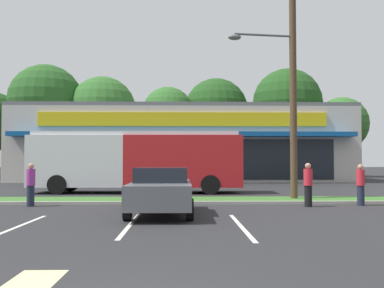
# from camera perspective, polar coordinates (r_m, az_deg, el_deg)

# --- Properties ---
(grass_median) EXTENTS (56.00, 2.20, 0.12)m
(grass_median) POSITION_cam_1_polar(r_m,az_deg,el_deg) (18.90, -3.96, -7.21)
(grass_median) COLOR #386B28
(grass_median) RESTS_ON ground_plane
(curb_lip) EXTENTS (56.00, 0.24, 0.12)m
(curb_lip) POSITION_cam_1_polar(r_m,az_deg,el_deg) (17.69, -4.15, -7.55)
(curb_lip) COLOR #99968C
(curb_lip) RESTS_ON ground_plane
(parking_stripe_0) EXTENTS (0.12, 4.80, 0.01)m
(parking_stripe_0) POSITION_cam_1_polar(r_m,az_deg,el_deg) (12.48, -21.67, -9.91)
(parking_stripe_0) COLOR silver
(parking_stripe_0) RESTS_ON ground_plane
(parking_stripe_1) EXTENTS (0.12, 4.80, 0.01)m
(parking_stripe_1) POSITION_cam_1_polar(r_m,az_deg,el_deg) (12.25, -7.94, -10.19)
(parking_stripe_1) COLOR silver
(parking_stripe_1) RESTS_ON ground_plane
(parking_stripe_2) EXTENTS (0.12, 4.80, 0.01)m
(parking_stripe_2) POSITION_cam_1_polar(r_m,az_deg,el_deg) (11.89, 6.31, -10.44)
(parking_stripe_2) COLOR silver
(parking_stripe_2) RESTS_ON ground_plane
(lot_arrow) EXTENTS (0.70, 1.60, 0.01)m
(lot_arrow) POSITION_cam_1_polar(r_m,az_deg,el_deg) (6.83, -20.20, -16.55)
(lot_arrow) COLOR beige
(lot_arrow) RESTS_ON ground_plane
(storefront_building) EXTENTS (28.42, 11.74, 6.40)m
(storefront_building) POSITION_cam_1_polar(r_m,az_deg,el_deg) (40.04, -1.17, -0.06)
(storefront_building) COLOR #BCB7AD
(storefront_building) RESTS_ON ground_plane
(tree_left) EXTENTS (7.94, 7.94, 12.03)m
(tree_left) POSITION_cam_1_polar(r_m,az_deg,el_deg) (50.20, -18.27, 5.17)
(tree_left) COLOR #473323
(tree_left) RESTS_ON ground_plane
(tree_mid_left) EXTENTS (7.13, 7.13, 10.77)m
(tree_mid_left) POSITION_cam_1_polar(r_m,az_deg,el_deg) (48.68, -11.42, 4.32)
(tree_mid_left) COLOR #473323
(tree_mid_left) RESTS_ON ground_plane
(tree_mid) EXTENTS (5.67, 5.67, 9.84)m
(tree_mid) POSITION_cam_1_polar(r_m,az_deg,el_deg) (48.79, -3.12, 4.01)
(tree_mid) COLOR #473323
(tree_mid) RESTS_ON ground_plane
(tree_mid_right) EXTENTS (7.35, 7.35, 11.30)m
(tree_mid_right) POSITION_cam_1_polar(r_m,az_deg,el_deg) (51.70, 3.11, 4.36)
(tree_mid_right) COLOR #473323
(tree_mid_right) RESTS_ON ground_plane
(tree_right) EXTENTS (7.87, 7.87, 12.21)m
(tree_right) POSITION_cam_1_polar(r_m,az_deg,el_deg) (51.82, 12.14, 5.12)
(tree_right) COLOR #473323
(tree_right) RESTS_ON ground_plane
(tree_far_right) EXTENTS (5.73, 5.73, 8.60)m
(tree_far_right) POSITION_cam_1_polar(r_m,az_deg,el_deg) (50.57, 18.68, 2.47)
(tree_far_right) COLOR #473323
(tree_far_right) RESTS_ON ground_plane
(utility_pole) EXTENTS (3.08, 2.40, 9.90)m
(utility_pole) POSITION_cam_1_polar(r_m,az_deg,el_deg) (19.85, 12.46, 8.26)
(utility_pole) COLOR #4C3826
(utility_pole) RESTS_ON ground_plane
(city_bus) EXTENTS (11.28, 2.89, 3.25)m
(city_bus) POSITION_cam_1_polar(r_m,az_deg,el_deg) (24.05, -7.10, -2.06)
(city_bus) COLOR #AD191E
(city_bus) RESTS_ON ground_plane
(car_0) EXTENTS (2.01, 4.65, 1.50)m
(car_0) POSITION_cam_1_polar(r_m,az_deg,el_deg) (14.35, -3.98, -5.93)
(car_0) COLOR #515459
(car_0) RESTS_ON ground_plane
(car_1) EXTENTS (4.11, 2.00, 1.49)m
(car_1) POSITION_cam_1_polar(r_m,az_deg,el_deg) (29.95, -12.30, -3.95)
(car_1) COLOR #B7B7BC
(car_1) RESTS_ON ground_plane
(pedestrian_near_bench) EXTENTS (0.33, 0.33, 1.63)m
(pedestrian_near_bench) POSITION_cam_1_polar(r_m,az_deg,el_deg) (17.88, -20.00, -4.93)
(pedestrian_near_bench) COLOR #1E2338
(pedestrian_near_bench) RESTS_ON ground_plane
(pedestrian_by_pole) EXTENTS (0.33, 0.33, 1.64)m
(pedestrian_by_pole) POSITION_cam_1_polar(r_m,az_deg,el_deg) (17.24, 14.69, -5.08)
(pedestrian_by_pole) COLOR black
(pedestrian_by_pole) RESTS_ON ground_plane
(pedestrian_mid) EXTENTS (0.32, 0.32, 1.59)m
(pedestrian_mid) POSITION_cam_1_polar(r_m,az_deg,el_deg) (18.36, 20.83, -4.91)
(pedestrian_mid) COLOR #1E2338
(pedestrian_mid) RESTS_ON ground_plane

